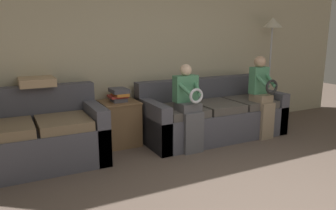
# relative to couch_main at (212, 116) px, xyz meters

# --- Properties ---
(wall_back) EXTENTS (7.91, 0.06, 2.55)m
(wall_back) POSITION_rel_couch_main_xyz_m (-0.79, 0.57, 0.96)
(wall_back) COLOR #BCB293
(wall_back) RESTS_ON ground_plane
(couch_main) EXTENTS (2.18, 0.92, 0.85)m
(couch_main) POSITION_rel_couch_main_xyz_m (0.00, 0.00, 0.00)
(couch_main) COLOR #4C4C56
(couch_main) RESTS_ON ground_plane
(couch_side) EXTENTS (1.57, 0.90, 0.91)m
(couch_side) POSITION_rel_couch_main_xyz_m (-2.51, 0.02, 0.02)
(couch_side) COLOR #4C4C56
(couch_side) RESTS_ON ground_plane
(child_left_seated) EXTENTS (0.33, 0.37, 1.15)m
(child_left_seated) POSITION_rel_couch_main_xyz_m (-0.63, -0.38, 0.31)
(child_left_seated) COLOR #56565B
(child_left_seated) RESTS_ON ground_plane
(child_right_seated) EXTENTS (0.27, 0.37, 1.22)m
(child_right_seated) POSITION_rel_couch_main_xyz_m (0.63, -0.38, 0.36)
(child_right_seated) COLOR gray
(child_right_seated) RESTS_ON ground_plane
(side_shelf) EXTENTS (0.51, 0.51, 0.62)m
(side_shelf) POSITION_rel_couch_main_xyz_m (-1.38, 0.26, 0.01)
(side_shelf) COLOR brown
(side_shelf) RESTS_ON ground_plane
(book_stack) EXTENTS (0.24, 0.30, 0.18)m
(book_stack) POSITION_rel_couch_main_xyz_m (-1.38, 0.26, 0.41)
(book_stack) COLOR #4C4C56
(book_stack) RESTS_ON side_shelf
(floor_lamp) EXTENTS (0.33, 0.33, 1.80)m
(floor_lamp) POSITION_rel_couch_main_xyz_m (1.37, 0.25, 1.21)
(floor_lamp) COLOR #2D2B28
(floor_lamp) RESTS_ON ground_plane
(throw_pillow) EXTENTS (0.42, 0.42, 0.10)m
(throw_pillow) POSITION_rel_couch_main_xyz_m (-2.41, 0.33, 0.65)
(throw_pillow) COLOR tan
(throw_pillow) RESTS_ON couch_side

